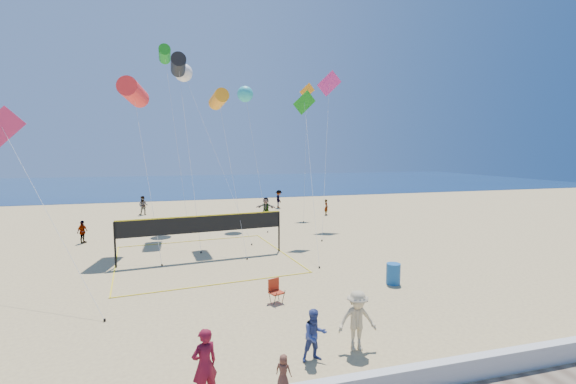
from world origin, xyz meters
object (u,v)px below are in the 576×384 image
object	(u,v)px
camp_chair	(275,289)
volleyball_net	(203,229)
trash_barrel	(393,274)
woman	(205,365)

from	to	relation	value
camp_chair	volleyball_net	distance (m)	7.55
camp_chair	trash_barrel	bearing A→B (deg)	-14.85
woman	camp_chair	xyz separation A→B (m)	(3.02, 5.41, -0.37)
woman	volleyball_net	world-z (taller)	volleyball_net
woman	volleyball_net	size ratio (longest dim) A/B	0.18
camp_chair	volleyball_net	bearing A→B (deg)	87.33
woman	trash_barrel	size ratio (longest dim) A/B	1.91
trash_barrel	volleyball_net	bearing A→B (deg)	141.06
woman	camp_chair	bearing A→B (deg)	-142.31
camp_chair	volleyball_net	size ratio (longest dim) A/B	0.10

